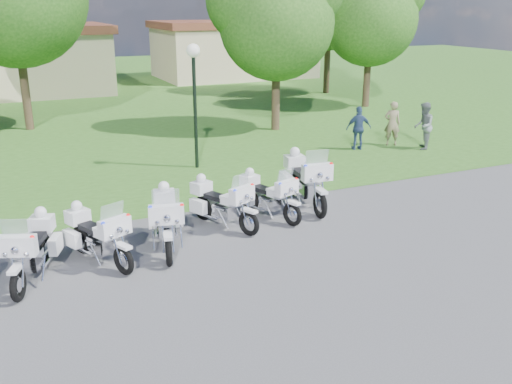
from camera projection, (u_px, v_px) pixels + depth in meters
name	position (u px, v px, depth m)	size (l,w,h in m)	color
ground	(283.00, 245.00, 13.18)	(100.00, 100.00, 0.00)	#4C4C50
grass_lawn	(93.00, 91.00, 36.54)	(100.00, 48.00, 0.01)	#34651F
motorcycle_1	(32.00, 248.00, 11.43)	(1.28, 2.19, 1.55)	black
motorcycle_2	(97.00, 234.00, 12.15)	(1.29, 2.09, 1.50)	black
motorcycle_3	(166.00, 219.00, 12.88)	(1.15, 2.39, 1.63)	black
motorcycle_4	(221.00, 202.00, 14.11)	(1.30, 2.09, 1.50)	black
motorcycle_5	(267.00, 195.00, 14.76)	(1.14, 2.08, 1.45)	black
motorcycle_6	(305.00, 179.00, 15.61)	(1.07, 2.62, 1.76)	black
lamp_post	(194.00, 75.00, 18.43)	(0.44, 0.44, 4.10)	black
tree_2	(275.00, 11.00, 23.69)	(5.69, 4.86, 7.59)	#38281C
tree_3	(370.00, 10.00, 29.35)	(5.67, 4.84, 7.57)	#38281C
building_east	(234.00, 49.00, 42.78)	(11.44, 7.28, 4.10)	#C9BA91
bystander_a	(392.00, 124.00, 22.18)	(0.63, 0.41, 1.72)	gray
bystander_b	(424.00, 126.00, 21.57)	(0.87, 0.68, 1.79)	slate
bystander_c	(359.00, 128.00, 21.52)	(0.97, 0.40, 1.65)	navy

